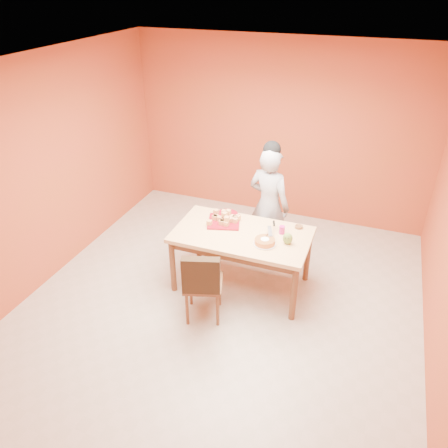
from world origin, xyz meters
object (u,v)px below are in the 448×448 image
at_px(person, 269,206).
at_px(red_dinner_plate, 227,214).
at_px(dining_table, 242,240).
at_px(pastry_platter, 224,222).
at_px(dining_chair, 203,282).
at_px(egg_ornament, 288,238).
at_px(magenta_glass, 282,230).
at_px(checker_tin, 299,227).
at_px(sponge_cake, 265,241).

height_order(person, red_dinner_plate, person).
height_order(dining_table, pastry_platter, pastry_platter).
distance_m(dining_chair, red_dinner_plate, 1.08).
relative_size(egg_ornament, magenta_glass, 1.44).
xyz_separation_m(pastry_platter, magenta_glass, (0.73, -0.00, 0.04)).
distance_m(dining_table, magenta_glass, 0.49).
bearing_deg(dining_chair, egg_ornament, 22.48).
xyz_separation_m(red_dinner_plate, checker_tin, (0.92, 0.00, 0.01)).
bearing_deg(pastry_platter, dining_table, -28.80).
height_order(dining_chair, checker_tin, dining_chair).
xyz_separation_m(egg_ornament, magenta_glass, (-0.11, 0.20, -0.02)).
xyz_separation_m(pastry_platter, egg_ornament, (0.84, -0.20, 0.06)).
height_order(dining_table, sponge_cake, sponge_cake).
bearing_deg(checker_tin, red_dinner_plate, 180.00).
bearing_deg(checker_tin, dining_table, -149.77).
bearing_deg(person, dining_table, 95.14).
distance_m(sponge_cake, egg_ornament, 0.26).
height_order(sponge_cake, egg_ornament, egg_ornament).
height_order(dining_chair, sponge_cake, dining_chair).
height_order(egg_ornament, magenta_glass, egg_ornament).
distance_m(egg_ornament, magenta_glass, 0.23).
bearing_deg(checker_tin, egg_ornament, -96.98).
height_order(dining_chair, pastry_platter, dining_chair).
xyz_separation_m(dining_chair, person, (0.35, 1.40, 0.32)).
height_order(dining_table, checker_tin, checker_tin).
bearing_deg(checker_tin, pastry_platter, -167.73).
distance_m(sponge_cake, checker_tin, 0.57).
xyz_separation_m(person, egg_ornament, (0.43, -0.76, 0.04)).
bearing_deg(checker_tin, sponge_cake, -120.21).
height_order(pastry_platter, sponge_cake, sponge_cake).
xyz_separation_m(dining_table, person, (0.13, 0.72, 0.13)).
bearing_deg(dining_chair, pastry_platter, 76.90).
distance_m(dining_table, dining_chair, 0.75).
bearing_deg(dining_chair, dining_table, 54.70).
distance_m(dining_chair, egg_ornament, 1.07).
distance_m(person, red_dinner_plate, 0.57).
bearing_deg(sponge_cake, dining_chair, -134.38).
xyz_separation_m(dining_table, pastry_platter, (-0.29, 0.16, 0.11)).
bearing_deg(red_dinner_plate, magenta_glass, -14.36).
xyz_separation_m(magenta_glass, checker_tin, (0.16, 0.19, -0.03)).
bearing_deg(dining_table, egg_ornament, -4.18).
xyz_separation_m(dining_table, magenta_glass, (0.44, 0.16, 0.14)).
height_order(dining_table, dining_chair, dining_chair).
bearing_deg(magenta_glass, red_dinner_plate, 165.64).
bearing_deg(pastry_platter, checker_tin, 12.27).
bearing_deg(egg_ornament, dining_chair, -151.65).
relative_size(dining_table, red_dinner_plate, 5.79).
xyz_separation_m(egg_ornament, checker_tin, (0.05, 0.39, -0.06)).
height_order(dining_table, person, person).
bearing_deg(sponge_cake, person, 102.52).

